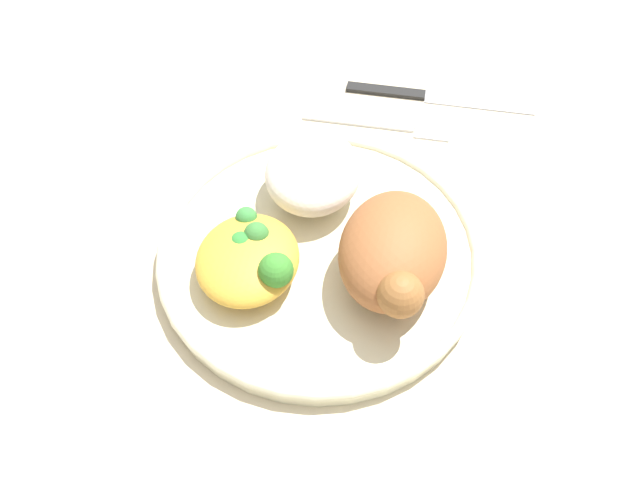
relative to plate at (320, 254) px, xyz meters
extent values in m
plane|color=beige|center=(0.00, 0.00, -0.01)|extent=(2.00, 2.00, 0.00)
cylinder|color=beige|center=(0.00, 0.00, 0.00)|extent=(0.27, 0.27, 0.02)
torus|color=beige|center=(0.00, 0.00, 0.00)|extent=(0.27, 0.27, 0.01)
ellipsoid|color=#955730|center=(0.01, 0.06, 0.04)|extent=(0.11, 0.08, 0.06)
sphere|color=#915C2E|center=(0.06, 0.07, 0.05)|extent=(0.04, 0.04, 0.04)
ellipsoid|color=silver|center=(-0.06, -0.02, 0.03)|extent=(0.09, 0.08, 0.05)
ellipsoid|color=gold|center=(0.04, -0.05, 0.02)|extent=(0.09, 0.08, 0.03)
sphere|color=#328735|center=(0.03, -0.06, 0.03)|extent=(0.02, 0.02, 0.02)
sphere|color=#3A843D|center=(0.00, -0.06, 0.03)|extent=(0.02, 0.02, 0.02)
sphere|color=#39832D|center=(0.05, -0.02, 0.04)|extent=(0.03, 0.03, 0.03)
sphere|color=#3A7B36|center=(0.02, -0.05, 0.03)|extent=(0.02, 0.02, 0.02)
cube|color=silver|center=(-0.17, 0.00, -0.01)|extent=(0.01, 0.11, 0.01)
cube|color=silver|center=(-0.18, 0.07, -0.01)|extent=(0.02, 0.04, 0.00)
cube|color=black|center=(-0.22, 0.02, -0.01)|extent=(0.02, 0.08, 0.01)
cube|color=#B2B2B7|center=(-0.23, 0.11, -0.01)|extent=(0.02, 0.11, 0.00)
camera|label=1|loc=(0.38, 0.08, 0.53)|focal=43.63mm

